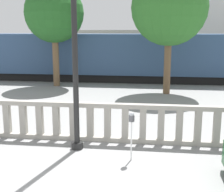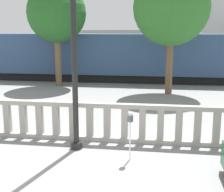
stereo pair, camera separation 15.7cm
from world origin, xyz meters
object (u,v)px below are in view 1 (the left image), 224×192
train_near (129,56)px  train_far (119,44)px  lamppost (74,32)px  tree_right (169,8)px  parking_meter (132,122)px  tree_left (54,13)px

train_near → train_far: 14.86m
lamppost → tree_right: tree_right is taller
train_far → tree_right: 19.73m
parking_meter → train_near: (-1.08, 13.67, 0.63)m
parking_meter → tree_left: size_ratio=0.22×
parking_meter → tree_right: tree_right is taller
tree_left → tree_right: (6.86, -1.60, 0.17)m
parking_meter → train_near: bearing=94.5°
parking_meter → tree_right: 10.15m
train_near → tree_right: bearing=-60.3°
train_near → parking_meter: bearing=-85.5°
lamppost → train_near: lamppost is taller
lamppost → train_near: size_ratio=0.33×
lamppost → parking_meter: lamppost is taller
tree_left → train_far: bearing=83.0°
train_far → tree_right: size_ratio=2.91×
train_far → tree_left: bearing=-97.0°
train_near → tree_left: 5.86m
tree_right → train_far: bearing=104.0°
lamppost → tree_left: bearing=110.3°
lamppost → tree_left: lamppost is taller
train_far → lamppost: bearing=-86.5°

